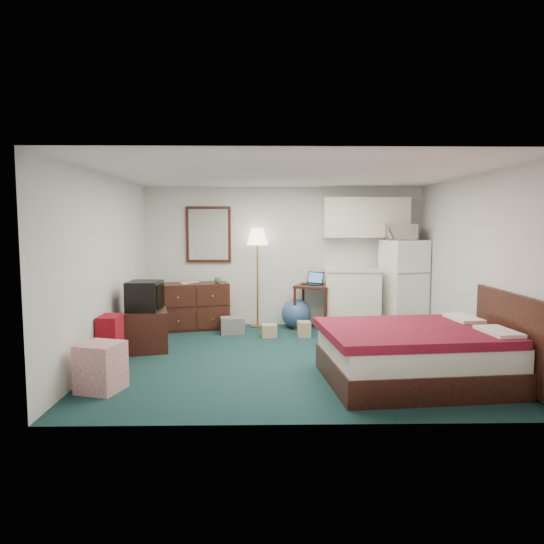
{
  "coord_description": "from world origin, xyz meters",
  "views": [
    {
      "loc": [
        -0.37,
        -6.52,
        1.82
      ],
      "look_at": [
        -0.25,
        0.15,
        1.17
      ],
      "focal_mm": 32.0,
      "sensor_mm": 36.0,
      "label": 1
    }
  ],
  "objects_px": {
    "bed": "(414,356)",
    "tv_stand": "(146,330)",
    "dresser": "(194,306)",
    "desk": "(314,306)",
    "floor_lamp": "(257,278)",
    "kitchen_counter": "(352,299)",
    "fridge": "(403,285)",
    "suitcase": "(110,340)"
  },
  "relations": [
    {
      "from": "bed",
      "to": "tv_stand",
      "type": "relative_size",
      "value": 3.09
    },
    {
      "from": "dresser",
      "to": "desk",
      "type": "bearing_deg",
      "value": -13.77
    },
    {
      "from": "floor_lamp",
      "to": "tv_stand",
      "type": "bearing_deg",
      "value": -134.88
    },
    {
      "from": "kitchen_counter",
      "to": "tv_stand",
      "type": "xyz_separation_m",
      "value": [
        -3.26,
        -1.47,
        -0.22
      ]
    },
    {
      "from": "kitchen_counter",
      "to": "bed",
      "type": "height_order",
      "value": "kitchen_counter"
    },
    {
      "from": "kitchen_counter",
      "to": "floor_lamp",
      "type": "bearing_deg",
      "value": 179.36
    },
    {
      "from": "dresser",
      "to": "tv_stand",
      "type": "distance_m",
      "value": 1.54
    },
    {
      "from": "desk",
      "to": "fridge",
      "type": "bearing_deg",
      "value": 17.61
    },
    {
      "from": "fridge",
      "to": "desk",
      "type": "bearing_deg",
      "value": 161.87
    },
    {
      "from": "dresser",
      "to": "bed",
      "type": "distance_m",
      "value": 4.19
    },
    {
      "from": "fridge",
      "to": "bed",
      "type": "relative_size",
      "value": 0.79
    },
    {
      "from": "desk",
      "to": "kitchen_counter",
      "type": "xyz_separation_m",
      "value": [
        0.66,
        0.0,
        0.12
      ]
    },
    {
      "from": "floor_lamp",
      "to": "suitcase",
      "type": "height_order",
      "value": "floor_lamp"
    },
    {
      "from": "bed",
      "to": "tv_stand",
      "type": "xyz_separation_m",
      "value": [
        -3.44,
        1.52,
        -0.02
      ]
    },
    {
      "from": "kitchen_counter",
      "to": "bed",
      "type": "xyz_separation_m",
      "value": [
        0.18,
        -2.99,
        -0.19
      ]
    },
    {
      "from": "tv_stand",
      "to": "suitcase",
      "type": "relative_size",
      "value": 0.98
    },
    {
      "from": "floor_lamp",
      "to": "suitcase",
      "type": "distance_m",
      "value": 3.08
    },
    {
      "from": "fridge",
      "to": "tv_stand",
      "type": "height_order",
      "value": "fridge"
    },
    {
      "from": "desk",
      "to": "bed",
      "type": "xyz_separation_m",
      "value": [
        0.84,
        -2.99,
        -0.07
      ]
    },
    {
      "from": "fridge",
      "to": "kitchen_counter",
      "type": "bearing_deg",
      "value": 160.08
    },
    {
      "from": "suitcase",
      "to": "kitchen_counter",
      "type": "bearing_deg",
      "value": 31.53
    },
    {
      "from": "dresser",
      "to": "suitcase",
      "type": "relative_size",
      "value": 1.81
    },
    {
      "from": "desk",
      "to": "tv_stand",
      "type": "bearing_deg",
      "value": -130.6
    },
    {
      "from": "desk",
      "to": "bed",
      "type": "relative_size",
      "value": 0.39
    },
    {
      "from": "bed",
      "to": "kitchen_counter",
      "type": "bearing_deg",
      "value": 87.96
    },
    {
      "from": "floor_lamp",
      "to": "tv_stand",
      "type": "xyz_separation_m",
      "value": [
        -1.6,
        -1.61,
        -0.59
      ]
    },
    {
      "from": "dresser",
      "to": "floor_lamp",
      "type": "xyz_separation_m",
      "value": [
        1.11,
        0.15,
        0.48
      ]
    },
    {
      "from": "dresser",
      "to": "kitchen_counter",
      "type": "distance_m",
      "value": 2.78
    },
    {
      "from": "floor_lamp",
      "to": "kitchen_counter",
      "type": "relative_size",
      "value": 1.73
    },
    {
      "from": "dresser",
      "to": "desk",
      "type": "height_order",
      "value": "dresser"
    },
    {
      "from": "desk",
      "to": "fridge",
      "type": "relative_size",
      "value": 0.5
    },
    {
      "from": "floor_lamp",
      "to": "suitcase",
      "type": "xyz_separation_m",
      "value": [
        -1.88,
        -2.37,
        -0.56
      ]
    },
    {
      "from": "kitchen_counter",
      "to": "suitcase",
      "type": "bearing_deg",
      "value": -143.69
    },
    {
      "from": "kitchen_counter",
      "to": "tv_stand",
      "type": "height_order",
      "value": "kitchen_counter"
    },
    {
      "from": "dresser",
      "to": "suitcase",
      "type": "distance_m",
      "value": 2.34
    },
    {
      "from": "dresser",
      "to": "bed",
      "type": "xyz_separation_m",
      "value": [
        2.96,
        -2.97,
        -0.09
      ]
    },
    {
      "from": "bed",
      "to": "suitcase",
      "type": "distance_m",
      "value": 3.8
    },
    {
      "from": "desk",
      "to": "tv_stand",
      "type": "xyz_separation_m",
      "value": [
        -2.6,
        -1.47,
        -0.09
      ]
    },
    {
      "from": "bed",
      "to": "dresser",
      "type": "bearing_deg",
      "value": 129.34
    },
    {
      "from": "desk",
      "to": "kitchen_counter",
      "type": "relative_size",
      "value": 0.76
    },
    {
      "from": "desk",
      "to": "suitcase",
      "type": "distance_m",
      "value": 3.64
    },
    {
      "from": "desk",
      "to": "suitcase",
      "type": "xyz_separation_m",
      "value": [
        -2.88,
        -2.23,
        -0.06
      ]
    }
  ]
}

